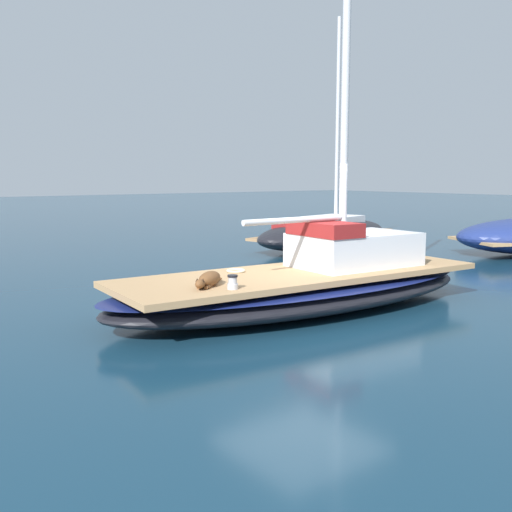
% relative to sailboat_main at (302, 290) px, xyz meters
% --- Properties ---
extents(ground_plane, '(120.00, 120.00, 0.00)m').
position_rel_sailboat_main_xyz_m(ground_plane, '(0.00, 0.00, -0.34)').
color(ground_plane, '#143347').
extents(sailboat_main, '(3.04, 7.40, 0.66)m').
position_rel_sailboat_main_xyz_m(sailboat_main, '(0.00, 0.00, 0.00)').
color(sailboat_main, black).
rests_on(sailboat_main, ground).
extents(mast_main, '(0.14, 2.27, 8.39)m').
position_rel_sailboat_main_xyz_m(mast_main, '(0.07, 0.77, 4.13)').
color(mast_main, silver).
rests_on(mast_main, sailboat_main).
extents(cabin_house, '(1.56, 2.32, 0.84)m').
position_rel_sailboat_main_xyz_m(cabin_house, '(0.09, 1.11, 0.67)').
color(cabin_house, silver).
rests_on(cabin_house, sailboat_main).
extents(dog_brown, '(0.63, 0.82, 0.22)m').
position_rel_sailboat_main_xyz_m(dog_brown, '(0.19, -2.03, 0.43)').
color(dog_brown, brown).
rests_on(dog_brown, sailboat_main).
extents(deck_winch, '(0.16, 0.16, 0.21)m').
position_rel_sailboat_main_xyz_m(deck_winch, '(0.58, -1.87, 0.42)').
color(deck_winch, '#B7B7BC').
rests_on(deck_winch, sailboat_main).
extents(coiled_rope, '(0.32, 0.32, 0.04)m').
position_rel_sailboat_main_xyz_m(coiled_rope, '(-0.64, -0.95, 0.35)').
color(coiled_rope, beige).
rests_on(coiled_rope, sailboat_main).
extents(moored_boat_port_side, '(3.67, 6.53, 7.16)m').
position_rel_sailboat_main_xyz_m(moored_boat_port_side, '(-5.88, 6.22, 0.18)').
color(moored_boat_port_side, black).
rests_on(moored_boat_port_side, ground).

